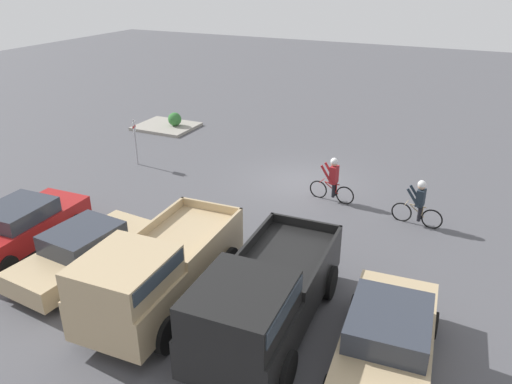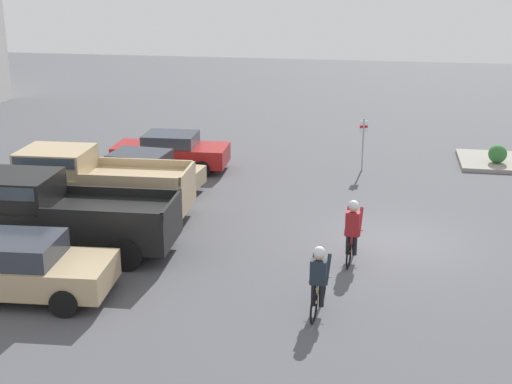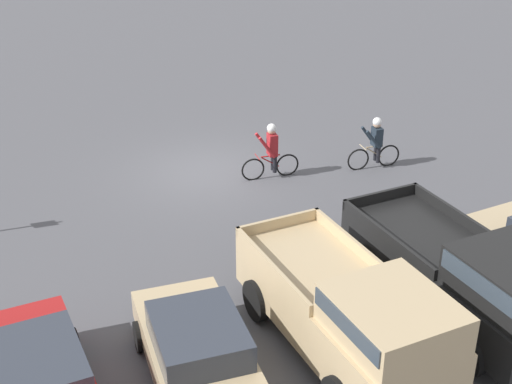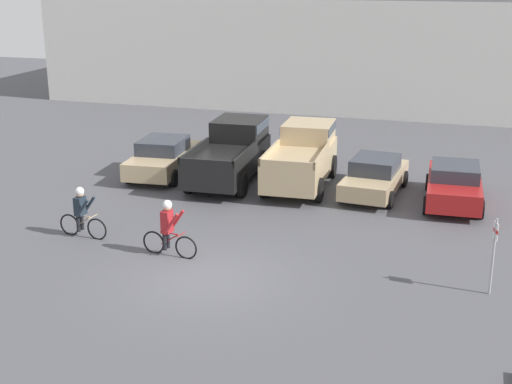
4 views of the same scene
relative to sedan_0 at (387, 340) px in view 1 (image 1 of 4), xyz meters
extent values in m
plane|color=#4C4C51|center=(5.19, -8.77, -0.74)|extent=(80.00, 80.00, 0.00)
cube|color=tan|center=(0.00, 0.00, -0.13)|extent=(2.17, 4.55, 0.67)
cube|color=#2D333D|center=(0.00, 0.00, 0.47)|extent=(1.79, 2.11, 0.53)
cylinder|color=black|center=(-0.80, -1.48, -0.42)|extent=(0.23, 0.65, 0.64)
cylinder|color=black|center=(1.02, -1.34, -0.42)|extent=(0.23, 0.65, 0.64)
cube|color=black|center=(2.80, -0.20, 0.13)|extent=(2.30, 5.56, 0.94)
cube|color=black|center=(2.72, 1.44, 1.01)|extent=(1.98, 2.27, 0.81)
cube|color=#333D47|center=(2.72, 1.44, 1.19)|extent=(2.04, 2.10, 0.36)
cube|color=black|center=(1.87, -1.34, 0.73)|extent=(0.23, 3.28, 0.25)
cube|color=black|center=(3.83, -1.25, 0.73)|extent=(0.23, 3.28, 0.25)
cube|color=black|center=(2.93, -2.89, 0.73)|extent=(2.05, 0.18, 0.25)
cylinder|color=black|center=(1.70, 1.44, -0.29)|extent=(0.26, 0.89, 0.88)
cylinder|color=black|center=(3.74, 1.54, -0.29)|extent=(0.26, 0.89, 0.88)
cylinder|color=black|center=(1.86, -1.94, -0.29)|extent=(0.26, 0.89, 0.88)
cylinder|color=black|center=(3.90, -1.85, -0.29)|extent=(0.26, 0.89, 0.88)
cube|color=tan|center=(5.60, 0.00, 0.17)|extent=(2.23, 5.28, 1.03)
cube|color=tan|center=(5.53, 1.56, 1.05)|extent=(1.92, 2.16, 0.73)
cube|color=#333D47|center=(5.53, 1.56, 1.21)|extent=(1.98, 2.00, 0.32)
cube|color=tan|center=(4.70, -1.08, 0.81)|extent=(0.23, 3.12, 0.25)
cube|color=tan|center=(6.60, -0.99, 0.81)|extent=(0.23, 3.12, 0.25)
cube|color=tan|center=(5.72, -2.55, 0.81)|extent=(1.99, 0.17, 0.25)
cylinder|color=black|center=(4.53, 1.57, -0.30)|extent=(0.26, 0.89, 0.88)
cylinder|color=black|center=(6.51, 1.66, -0.30)|extent=(0.26, 0.89, 0.88)
cylinder|color=black|center=(4.69, -1.65, -0.30)|extent=(0.26, 0.89, 0.88)
cylinder|color=black|center=(6.67, -1.56, -0.30)|extent=(0.26, 0.89, 0.88)
cube|color=tan|center=(8.40, -0.10, -0.18)|extent=(2.04, 4.36, 0.59)
cube|color=#2D333D|center=(8.40, -0.10, 0.38)|extent=(1.69, 2.02, 0.54)
cylinder|color=black|center=(7.65, 1.32, -0.43)|extent=(0.23, 0.62, 0.61)
cylinder|color=black|center=(9.36, 1.18, -0.43)|extent=(0.23, 0.62, 0.61)
cylinder|color=black|center=(7.44, -1.39, -0.43)|extent=(0.23, 0.62, 0.61)
cylinder|color=black|center=(9.15, -1.52, -0.43)|extent=(0.23, 0.62, 0.61)
cube|color=maroon|center=(11.20, -0.36, -0.13)|extent=(1.97, 4.38, 0.69)
cube|color=#2D333D|center=(11.20, -0.36, 0.45)|extent=(1.68, 2.01, 0.47)
cylinder|color=black|center=(10.25, 0.98, -0.43)|extent=(0.21, 0.63, 0.62)
cylinder|color=black|center=(10.37, -1.77, -0.43)|extent=(0.21, 0.63, 0.62)
cylinder|color=black|center=(12.15, -1.70, -0.43)|extent=(0.21, 0.63, 0.62)
torus|color=black|center=(4.14, -7.70, -0.41)|extent=(0.70, 0.12, 0.70)
torus|color=black|center=(3.08, -7.59, -0.41)|extent=(0.70, 0.12, 0.70)
cylinder|color=maroon|center=(3.61, -7.64, -0.24)|extent=(0.55, 0.09, 0.37)
cylinder|color=maroon|center=(3.61, -7.64, -0.05)|extent=(0.58, 0.09, 0.04)
cylinder|color=maroon|center=(3.42, -7.63, -0.24)|extent=(0.04, 0.04, 0.34)
cylinder|color=maroon|center=(4.01, -7.68, -0.02)|extent=(0.07, 0.46, 0.02)
cylinder|color=black|center=(3.51, -7.54, -0.28)|extent=(0.13, 0.13, 0.52)
cylinder|color=black|center=(3.50, -7.72, -0.28)|extent=(0.13, 0.13, 0.52)
cube|color=maroon|center=(3.56, -7.64, 0.30)|extent=(0.27, 0.38, 0.65)
cylinder|color=maroon|center=(3.78, -7.49, 0.30)|extent=(0.53, 0.14, 0.70)
cylinder|color=maroon|center=(3.75, -7.83, 0.30)|extent=(0.53, 0.14, 0.70)
sphere|color=tan|center=(3.58, -7.64, 0.75)|extent=(0.24, 0.24, 0.24)
sphere|color=silver|center=(3.58, -7.64, 0.81)|extent=(0.27, 0.27, 0.27)
torus|color=black|center=(0.97, -7.11, -0.41)|extent=(0.70, 0.12, 0.70)
torus|color=black|center=(-0.04, -7.00, -0.41)|extent=(0.70, 0.12, 0.70)
cylinder|color=tan|center=(0.47, -7.05, -0.24)|extent=(0.53, 0.09, 0.37)
cylinder|color=tan|center=(0.47, -7.05, -0.05)|extent=(0.56, 0.09, 0.04)
cylinder|color=tan|center=(0.29, -7.04, -0.24)|extent=(0.04, 0.04, 0.34)
cylinder|color=tan|center=(0.84, -7.09, -0.02)|extent=(0.07, 0.46, 0.02)
cylinder|color=black|center=(0.37, -6.95, -0.28)|extent=(0.13, 0.13, 0.52)
cylinder|color=black|center=(0.36, -7.13, -0.28)|extent=(0.13, 0.13, 0.52)
cube|color=#1E2833|center=(0.42, -7.05, 0.26)|extent=(0.27, 0.38, 0.57)
cylinder|color=#1E2833|center=(0.63, -6.90, 0.26)|extent=(0.51, 0.14, 0.63)
cylinder|color=#1E2833|center=(0.60, -7.24, 0.26)|extent=(0.51, 0.14, 0.63)
sphere|color=tan|center=(0.44, -7.05, 0.67)|extent=(0.25, 0.25, 0.25)
sphere|color=silver|center=(0.44, -7.05, 0.73)|extent=(0.27, 0.27, 0.27)
cylinder|color=#9E9EA3|center=(12.40, -7.57, 0.28)|extent=(0.06, 0.06, 2.03)
cube|color=white|center=(12.40, -7.57, 0.97)|extent=(0.11, 0.29, 0.45)
cube|color=red|center=(12.40, -7.57, 0.97)|extent=(0.11, 0.29, 0.10)
cube|color=gray|center=(14.38, -12.60, -0.66)|extent=(3.05, 2.53, 0.15)
sphere|color=#337033|center=(13.90, -12.73, -0.23)|extent=(0.71, 0.71, 0.71)
camera|label=1|loc=(-1.05, 8.66, 7.20)|focal=35.00mm
camera|label=2|loc=(-14.17, -8.29, 6.82)|focal=50.00mm
camera|label=3|loc=(11.43, 9.56, 8.30)|focal=50.00mm
camera|label=4|loc=(11.57, -25.09, 7.23)|focal=50.00mm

